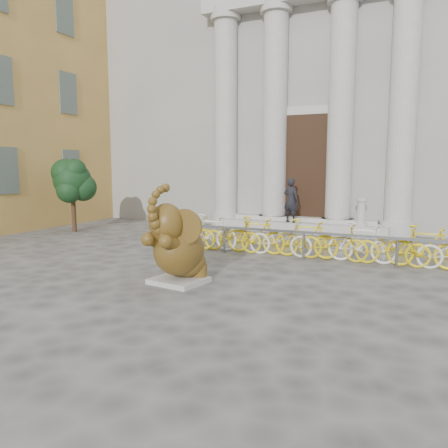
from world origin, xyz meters
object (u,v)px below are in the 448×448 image
at_px(bike_rack, 306,239).
at_px(tree, 73,181).
at_px(pedestrian, 291,200).
at_px(elephant_statue, 177,248).

height_order(bike_rack, tree, tree).
relative_size(tree, pedestrian, 1.65).
distance_m(bike_rack, pedestrian, 4.46).
bearing_deg(tree, bike_rack, -6.34).
bearing_deg(elephant_statue, pedestrian, 97.90).
bearing_deg(elephant_statue, bike_rack, 72.58).
distance_m(bike_rack, tree, 8.86).
relative_size(elephant_statue, tree, 0.77).
relative_size(bike_rack, pedestrian, 5.57).
height_order(elephant_statue, bike_rack, elephant_statue).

